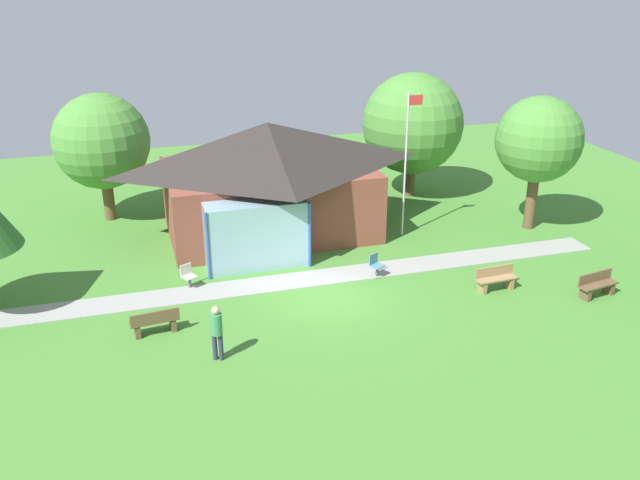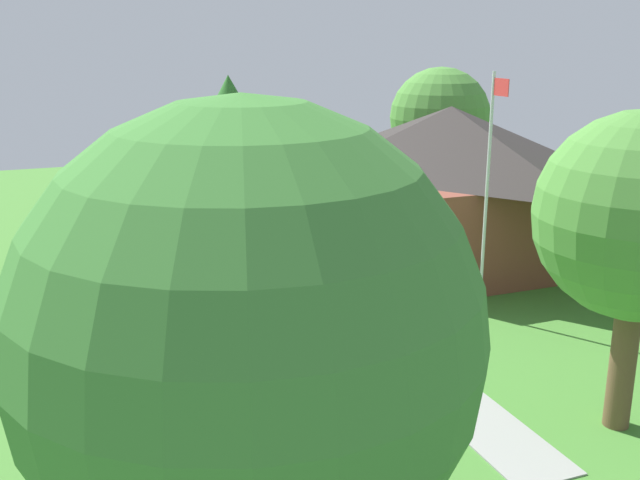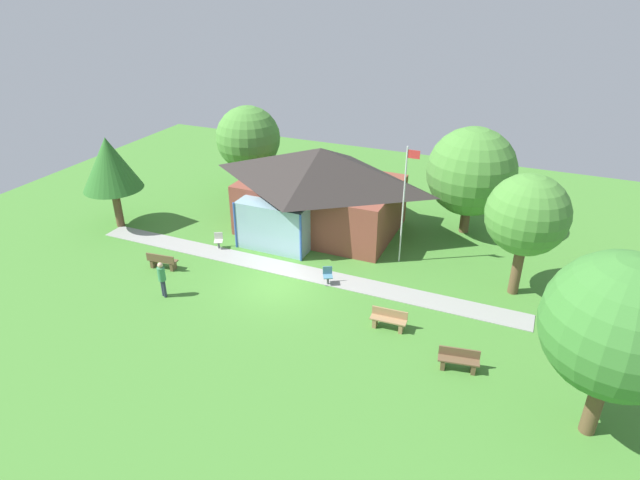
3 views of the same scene
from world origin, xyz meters
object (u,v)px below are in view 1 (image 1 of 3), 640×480
flagpole (406,159)px  patio_chair_west (188,277)px  pavilion (268,177)px  patio_chair_lawn_spare (376,266)px  bench_mid_right (496,279)px  bench_mid_left (155,322)px  visitor_strolling_lawn (217,329)px  tree_behind_pavilion_right (413,124)px  tree_behind_pavilion_left (101,142)px  bench_lawn_far_right (597,285)px  tree_east_hedge (539,140)px

flagpole → patio_chair_west: bearing=-165.4°
pavilion → patio_chair_lawn_spare: 6.39m
pavilion → bench_mid_right: 10.15m
flagpole → bench_mid_left: size_ratio=3.92×
bench_mid_right → patio_chair_lawn_spare: patio_chair_lawn_spare is taller
visitor_strolling_lawn → tree_behind_pavilion_right: 16.78m
pavilion → tree_behind_pavilion_left: tree_behind_pavilion_left is taller
patio_chair_west → tree_behind_pavilion_right: bearing=-175.2°
bench_lawn_far_right → tree_behind_pavilion_left: (-16.01, 12.62, 3.14)m
patio_chair_lawn_spare → tree_east_hedge: bearing=169.8°
bench_mid_right → patio_chair_lawn_spare: size_ratio=1.77×
tree_behind_pavilion_right → bench_lawn_far_right: bearing=-81.2°
patio_chair_west → tree_behind_pavilion_right: 13.99m
bench_mid_right → tree_behind_pavilion_left: bearing=-44.0°
bench_lawn_far_right → tree_behind_pavilion_left: 20.63m
pavilion → tree_behind_pavilion_left: 7.50m
tree_behind_pavilion_left → tree_east_hedge: 18.48m
bench_mid_right → bench_lawn_far_right: 3.42m
bench_mid_left → patio_chair_west: bearing=58.9°
bench_mid_left → tree_behind_pavilion_left: bearing=90.0°
bench_mid_left → bench_lawn_far_right: (14.79, -1.74, 0.00)m
bench_lawn_far_right → patio_chair_lawn_spare: (-6.74, 3.64, 0.01)m
pavilion → patio_chair_west: 6.18m
patio_chair_lawn_spare → pavilion: bearing=-91.1°
patio_chair_west → tree_behind_pavilion_left: (-2.58, 7.94, 3.12)m
pavilion → flagpole: size_ratio=1.56×
patio_chair_west → visitor_strolling_lawn: (0.29, -4.96, 0.61)m
flagpole → tree_behind_pavilion_left: bearing=154.8°
bench_mid_right → patio_chair_lawn_spare: bearing=-34.4°
patio_chair_lawn_spare → tree_behind_pavilion_right: size_ratio=0.14×
pavilion → flagpole: bearing=-20.0°
flagpole → tree_behind_pavilion_left: (-11.80, 5.54, 0.23)m
bench_mid_left → bench_mid_right: size_ratio=1.01×
tree_behind_pavilion_left → visitor_strolling_lawn: bearing=-77.5°
bench_mid_left → patio_chair_lawn_spare: patio_chair_lawn_spare is taller
flagpole → tree_east_hedge: (5.57, -0.76, 0.57)m
tree_east_hedge → visitor_strolling_lawn: bearing=-155.5°
tree_east_hedge → tree_behind_pavilion_right: 6.40m
patio_chair_lawn_spare → patio_chair_west: bearing=-37.3°
tree_behind_pavilion_left → bench_mid_left: bearing=-83.6°
bench_lawn_far_right → patio_chair_west: (-13.43, 4.68, 0.01)m
bench_mid_right → bench_lawn_far_right: same height
tree_behind_pavilion_left → bench_lawn_far_right: bearing=-38.3°
bench_mid_left → patio_chair_west: size_ratio=1.79×
tree_east_hedge → tree_behind_pavilion_left: bearing=160.1°
flagpole → bench_mid_left: flagpole is taller
flagpole → patio_chair_west: size_ratio=7.01×
tree_behind_pavilion_right → patio_chair_lawn_spare: bearing=-120.8°
pavilion → patio_chair_lawn_spare: (2.78, -5.37, -2.04)m
patio_chair_lawn_spare → tree_behind_pavilion_right: tree_behind_pavilion_right is taller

